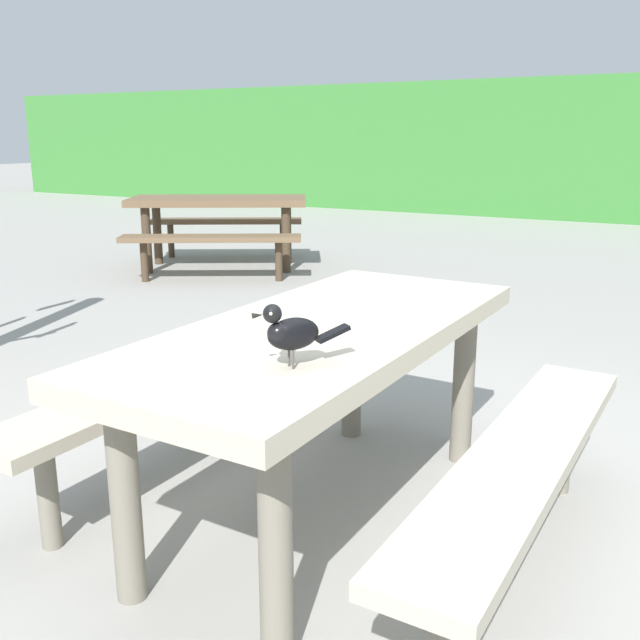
# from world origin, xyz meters

# --- Properties ---
(ground_plane) EXTENTS (60.00, 60.00, 0.00)m
(ground_plane) POSITION_xyz_m (0.00, 0.00, 0.00)
(ground_plane) COLOR gray
(picnic_table_foreground) EXTENTS (1.73, 1.82, 0.74)m
(picnic_table_foreground) POSITION_xyz_m (-0.28, 0.03, 0.56)
(picnic_table_foreground) COLOR #B2A893
(picnic_table_foreground) RESTS_ON ground
(bird_grackle) EXTENTS (0.19, 0.25, 0.18)m
(bird_grackle) POSITION_xyz_m (-0.13, -0.44, 0.84)
(bird_grackle) COLOR black
(bird_grackle) RESTS_ON picnic_table_foreground
(picnic_table_mid_left) EXTENTS (2.32, 2.31, 0.74)m
(picnic_table_mid_left) POSITION_xyz_m (-3.65, 3.91, 0.56)
(picnic_table_mid_left) COLOR brown
(picnic_table_mid_left) RESTS_ON ground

